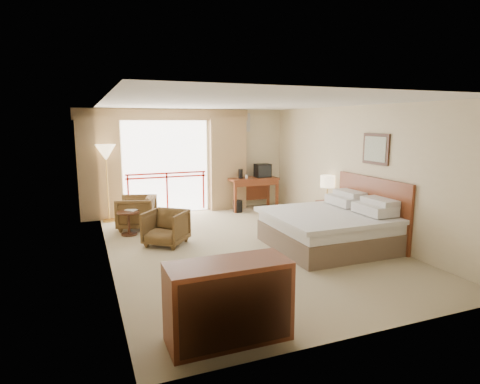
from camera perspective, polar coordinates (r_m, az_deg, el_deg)
name	(u,v)px	position (r m, az deg, el deg)	size (l,w,h in m)	color
floor	(246,246)	(7.79, 0.81, -7.75)	(7.00, 7.00, 0.00)	#978965
ceiling	(246,103)	(7.43, 0.86, 12.50)	(7.00, 7.00, 0.00)	white
wall_back	(196,161)	(10.79, -6.32, 4.47)	(5.00, 5.00, 0.00)	beige
wall_front	(371,219)	(4.52, 18.11, -3.61)	(5.00, 5.00, 0.00)	beige
wall_left	(105,185)	(6.94, -18.61, 0.98)	(7.00, 7.00, 0.00)	beige
wall_right	(356,171)	(8.75, 16.16, 2.87)	(7.00, 7.00, 0.00)	beige
balcony_door	(166,167)	(10.60, -10.45, 3.46)	(2.40, 2.40, 0.00)	white
balcony_railing	(167,182)	(10.63, -10.36, 1.37)	(2.09, 0.03, 1.02)	#AD180E
curtain_left	(99,169)	(10.28, -19.38, 3.14)	(1.00, 0.26, 2.50)	#95734D
curtain_right	(228,164)	(10.91, -1.78, 4.06)	(1.00, 0.26, 2.50)	#95734D
valance	(165,115)	(10.44, -10.58, 10.78)	(4.40, 0.22, 0.28)	#95734D
hvac_vent	(241,123)	(11.13, 0.19, 9.85)	(0.50, 0.04, 0.50)	silver
bed	(330,228)	(7.87, 12.68, -4.96)	(2.13, 2.06, 0.97)	brown
headboard	(372,210)	(8.38, 18.21, -2.40)	(0.06, 2.10, 1.30)	#602917
framed_art	(376,149)	(8.23, 18.73, 5.81)	(0.04, 0.72, 0.60)	black
nightstand	(328,213)	(9.49, 12.35, -3.00)	(0.39, 0.47, 0.56)	#602917
table_lamp	(328,182)	(9.39, 12.35, 1.42)	(0.33, 0.33, 0.58)	tan
phone	(330,201)	(9.27, 12.69, -1.29)	(0.18, 0.14, 0.08)	black
desk	(252,184)	(11.00, 1.67, 1.09)	(1.33, 0.64, 0.87)	#602917
tv	(263,171)	(11.01, 3.25, 3.06)	(0.41, 0.32, 0.37)	black
coffee_maker	(241,174)	(10.77, 0.09, 2.61)	(0.12, 0.12, 0.26)	black
cup	(246,177)	(10.79, 0.93, 2.21)	(0.07, 0.07, 0.10)	white
wastebasket	(238,206)	(10.65, -0.33, -2.03)	(0.25, 0.25, 0.32)	black
armchair_far	(137,228)	(9.35, -14.42, -5.05)	(0.79, 0.81, 0.74)	#483319
armchair_near	(167,244)	(8.04, -10.41, -7.35)	(0.73, 0.75, 0.68)	#483319
side_table	(129,219)	(8.79, -15.57, -3.72)	(0.46, 0.46, 0.51)	black
book	(128,211)	(8.75, -15.62, -2.68)	(0.18, 0.24, 0.02)	white
floor_lamp	(106,155)	(9.97, -18.54, 4.95)	(0.47, 0.47, 1.85)	tan
dresser	(229,302)	(4.51, -1.65, -15.33)	(1.34, 0.57, 0.89)	#602917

